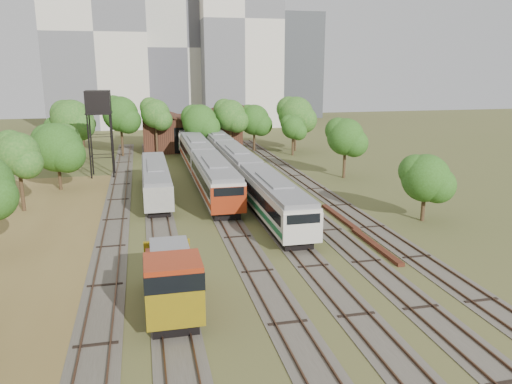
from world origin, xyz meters
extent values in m
plane|color=#475123|center=(0.00, 0.00, 0.00)|extent=(240.00, 240.00, 0.00)
cube|color=brown|center=(-18.00, 8.00, 0.02)|extent=(14.00, 60.00, 0.04)
cube|color=#4C473D|center=(-12.00, 25.00, 0.03)|extent=(2.60, 80.00, 0.06)
cube|color=#472D1E|center=(-12.72, 25.00, 0.12)|extent=(0.08, 80.00, 0.14)
cube|color=#472D1E|center=(-11.28, 25.00, 0.12)|extent=(0.08, 80.00, 0.14)
cube|color=#4C473D|center=(-8.00, 25.00, 0.03)|extent=(2.60, 80.00, 0.06)
cube|color=#472D1E|center=(-8.72, 25.00, 0.12)|extent=(0.08, 80.00, 0.14)
cube|color=#472D1E|center=(-7.28, 25.00, 0.12)|extent=(0.08, 80.00, 0.14)
cube|color=#4C473D|center=(-2.00, 25.00, 0.03)|extent=(2.60, 80.00, 0.06)
cube|color=#472D1E|center=(-2.72, 25.00, 0.12)|extent=(0.08, 80.00, 0.14)
cube|color=#472D1E|center=(-1.28, 25.00, 0.12)|extent=(0.08, 80.00, 0.14)
cube|color=#4C473D|center=(2.00, 25.00, 0.03)|extent=(2.60, 80.00, 0.06)
cube|color=#472D1E|center=(1.28, 25.00, 0.12)|extent=(0.08, 80.00, 0.14)
cube|color=#472D1E|center=(2.72, 25.00, 0.12)|extent=(0.08, 80.00, 0.14)
cube|color=#4C473D|center=(6.00, 25.00, 0.03)|extent=(2.60, 80.00, 0.06)
cube|color=#472D1E|center=(5.28, 25.00, 0.12)|extent=(0.08, 80.00, 0.14)
cube|color=#472D1E|center=(6.72, 25.00, 0.12)|extent=(0.08, 80.00, 0.14)
cube|color=#4C473D|center=(10.00, 25.00, 0.03)|extent=(2.60, 80.00, 0.06)
cube|color=#472D1E|center=(9.28, 25.00, 0.12)|extent=(0.08, 80.00, 0.14)
cube|color=#472D1E|center=(10.72, 25.00, 0.12)|extent=(0.08, 80.00, 0.14)
cube|color=black|center=(-2.00, 22.87, 0.44)|extent=(2.41, 15.64, 0.88)
cube|color=beige|center=(-2.00, 22.87, 2.25)|extent=(3.18, 17.00, 2.74)
cube|color=black|center=(-2.00, 22.87, 2.58)|extent=(3.24, 15.64, 0.93)
cube|color=slate|center=(-2.00, 22.87, 3.82)|extent=(2.93, 16.66, 0.39)
cube|color=maroon|center=(-2.00, 22.87, 1.48)|extent=(3.24, 16.66, 0.49)
cube|color=maroon|center=(-2.00, 14.42, 2.11)|extent=(3.22, 0.25, 2.47)
cube|color=black|center=(-2.00, 40.37, 0.44)|extent=(2.41, 15.64, 0.88)
cube|color=beige|center=(-2.00, 40.37, 2.25)|extent=(3.18, 17.00, 2.74)
cube|color=black|center=(-2.00, 40.37, 2.58)|extent=(3.24, 15.64, 0.93)
cube|color=slate|center=(-2.00, 40.37, 3.82)|extent=(2.93, 16.66, 0.39)
cube|color=maroon|center=(-2.00, 40.37, 1.48)|extent=(3.24, 16.66, 0.49)
cube|color=black|center=(2.00, 14.11, 0.42)|extent=(2.29, 15.64, 0.83)
cube|color=beige|center=(2.00, 14.11, 2.13)|extent=(3.02, 17.00, 2.60)
cube|color=black|center=(2.00, 14.11, 2.45)|extent=(3.08, 15.64, 0.89)
cube|color=slate|center=(2.00, 14.11, 3.62)|extent=(2.78, 16.66, 0.37)
cube|color=#165930|center=(2.00, 14.11, 1.41)|extent=(3.08, 16.66, 0.47)
cube|color=beige|center=(2.00, 5.66, 2.00)|extent=(3.06, 0.25, 2.34)
cube|color=black|center=(2.00, 31.61, 0.42)|extent=(2.29, 15.64, 0.83)
cube|color=beige|center=(2.00, 31.61, 2.13)|extent=(3.02, 17.00, 2.60)
cube|color=black|center=(2.00, 31.61, 2.45)|extent=(3.08, 15.64, 0.89)
cube|color=slate|center=(2.00, 31.61, 3.62)|extent=(2.78, 16.66, 0.37)
cube|color=#165930|center=(2.00, 31.61, 1.41)|extent=(3.08, 16.66, 0.47)
cube|color=black|center=(2.00, 49.11, 0.42)|extent=(2.29, 15.64, 0.83)
cube|color=beige|center=(2.00, 49.11, 2.13)|extent=(3.02, 17.00, 2.60)
cube|color=black|center=(2.00, 49.11, 2.45)|extent=(3.08, 15.64, 0.89)
cube|color=slate|center=(2.00, 49.11, 3.62)|extent=(2.78, 16.66, 0.37)
cube|color=#165930|center=(2.00, 49.11, 1.41)|extent=(3.08, 16.66, 0.47)
cube|color=black|center=(-2.00, 58.87, 0.43)|extent=(2.34, 14.72, 0.85)
cube|color=beige|center=(-2.00, 58.87, 2.18)|extent=(3.08, 16.00, 2.66)
cube|color=black|center=(-2.00, 58.87, 2.50)|extent=(3.14, 14.72, 0.90)
cube|color=slate|center=(-2.00, 58.87, 3.70)|extent=(2.84, 15.68, 0.38)
cube|color=#165930|center=(-2.00, 58.87, 1.44)|extent=(3.14, 15.68, 0.48)
cube|color=beige|center=(-2.00, 50.92, 2.05)|extent=(3.12, 0.25, 2.39)
cube|color=black|center=(-8.00, -0.65, 0.49)|extent=(2.40, 7.20, 0.98)
cube|color=maroon|center=(-8.00, 0.15, 1.80)|extent=(2.72, 4.40, 1.63)
cube|color=maroon|center=(-8.00, -3.25, 2.45)|extent=(2.94, 2.83, 2.94)
cube|color=black|center=(-8.00, -3.25, 3.16)|extent=(3.00, 2.89, 0.98)
cube|color=gold|center=(-8.00, -4.60, 1.74)|extent=(2.94, 0.20, 1.96)
cube|color=gold|center=(-8.00, 3.30, 1.74)|extent=(2.94, 0.20, 1.96)
cube|color=slate|center=(-8.00, -0.65, 3.60)|extent=(2.18, 3.60, 0.22)
cube|color=black|center=(-8.00, 25.61, 0.37)|extent=(2.06, 16.56, 0.75)
cube|color=gray|center=(-8.00, 25.61, 1.92)|extent=(2.71, 18.00, 2.34)
cube|color=black|center=(-8.00, 25.61, 2.20)|extent=(2.77, 16.56, 0.80)
cube|color=slate|center=(-8.00, 25.61, 3.26)|extent=(2.50, 17.64, 0.34)
cylinder|color=black|center=(-15.60, 36.46, 3.96)|extent=(0.20, 0.20, 7.93)
cylinder|color=black|center=(-12.93, 36.46, 3.96)|extent=(0.20, 0.20, 7.93)
cylinder|color=black|center=(-15.60, 39.13, 3.96)|extent=(0.20, 0.20, 7.93)
cylinder|color=black|center=(-12.93, 39.13, 3.96)|extent=(0.20, 0.20, 7.93)
cube|color=black|center=(-14.26, 37.79, 8.03)|extent=(3.12, 3.12, 0.20)
cube|color=black|center=(-14.26, 37.79, 9.46)|extent=(2.97, 2.97, 2.68)
cube|color=#4F2416|center=(8.00, 5.78, 0.13)|extent=(0.53, 8.00, 0.27)
cube|color=#4F2416|center=(8.20, 13.57, 0.13)|extent=(0.51, 8.12, 0.26)
cube|color=#331B12|center=(-1.00, 58.00, 2.75)|extent=(16.00, 11.00, 5.50)
cube|color=#331B12|center=(-5.00, 58.00, 6.10)|extent=(8.45, 11.55, 2.96)
cube|color=#331B12|center=(3.00, 58.00, 6.10)|extent=(8.45, 11.55, 2.96)
cube|color=black|center=(-1.00, 52.55, 2.20)|extent=(6.40, 0.15, 4.12)
cylinder|color=#382616|center=(-20.73, 22.77, 2.21)|extent=(0.36, 0.36, 4.43)
sphere|color=#285015|center=(-20.73, 22.77, 5.64)|extent=(4.05, 4.05, 4.05)
cylinder|color=#382616|center=(-18.52, 31.15, 1.91)|extent=(0.36, 0.36, 3.83)
sphere|color=#285015|center=(-18.52, 31.15, 4.87)|extent=(5.46, 5.46, 5.46)
cylinder|color=#382616|center=(-19.15, 41.93, 1.73)|extent=(0.36, 0.36, 3.46)
sphere|color=#285015|center=(-19.15, 41.93, 4.41)|extent=(3.99, 3.99, 3.99)
cylinder|color=#382616|center=(-21.54, 52.82, 1.68)|extent=(0.36, 0.36, 3.35)
sphere|color=#285015|center=(-21.54, 52.82, 4.27)|extent=(4.08, 4.08, 4.08)
cylinder|color=#382616|center=(-19.16, 63.38, 1.91)|extent=(0.36, 0.36, 3.83)
sphere|color=#285015|center=(-19.16, 63.38, 4.87)|extent=(4.13, 4.13, 4.13)
cylinder|color=#382616|center=(-19.43, 52.31, 2.32)|extent=(0.36, 0.36, 4.64)
sphere|color=#285015|center=(-19.43, 52.31, 5.90)|extent=(6.02, 6.02, 6.02)
cylinder|color=#382616|center=(-12.25, 52.52, 2.59)|extent=(0.36, 0.36, 5.18)
sphere|color=#285015|center=(-12.25, 52.52, 6.59)|extent=(5.41, 5.41, 5.41)
cylinder|color=#382616|center=(-6.96, 51.99, 2.59)|extent=(0.36, 0.36, 5.18)
sphere|color=#285015|center=(-6.96, 51.99, 6.59)|extent=(4.46, 4.46, 4.46)
cylinder|color=#382616|center=(-0.31, 50.27, 2.09)|extent=(0.36, 0.36, 4.19)
sphere|color=#285015|center=(-0.31, 50.27, 5.33)|extent=(5.41, 5.41, 5.41)
cylinder|color=#382616|center=(4.83, 51.95, 2.40)|extent=(0.36, 0.36, 4.80)
sphere|color=#285015|center=(4.83, 51.95, 6.11)|extent=(4.99, 4.99, 4.99)
cylinder|color=#382616|center=(8.98, 52.86, 2.04)|extent=(0.36, 0.36, 4.08)
sphere|color=#285015|center=(8.98, 52.86, 5.19)|extent=(4.99, 4.99, 4.99)
cylinder|color=#382616|center=(15.73, 51.63, 2.38)|extent=(0.36, 0.36, 4.77)
sphere|color=#285015|center=(15.73, 51.63, 6.07)|extent=(5.78, 5.78, 5.78)
cylinder|color=#382616|center=(15.27, 11.28, 1.56)|extent=(0.36, 0.36, 3.12)
sphere|color=#285015|center=(15.27, 11.28, 3.97)|extent=(4.28, 4.28, 4.28)
cylinder|color=#382616|center=(15.43, 29.95, 2.05)|extent=(0.36, 0.36, 4.09)
sphere|color=#285015|center=(15.43, 29.95, 5.21)|extent=(4.59, 4.59, 4.59)
cylinder|color=#382616|center=(14.03, 47.45, 1.75)|extent=(0.36, 0.36, 3.49)
sphere|color=#285015|center=(14.03, 47.45, 4.44)|extent=(3.64, 3.64, 3.64)
cube|color=beige|center=(-18.00, 95.00, 21.00)|extent=(22.00, 16.00, 42.00)
cube|color=#BBB8AA|center=(2.00, 100.00, 18.00)|extent=(20.00, 18.00, 36.00)
cube|color=beige|center=(14.00, 92.00, 24.00)|extent=(18.00, 16.00, 48.00)
cube|color=#3B3E42|center=(34.00, 110.00, 14.00)|extent=(12.00, 12.00, 28.00)
camera|label=1|loc=(-9.18, -27.62, 13.51)|focal=35.00mm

